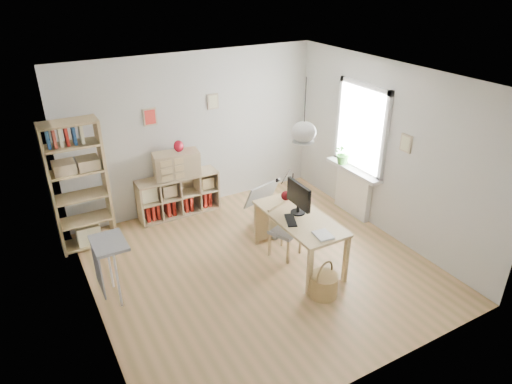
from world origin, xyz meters
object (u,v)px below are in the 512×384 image
drawer_chest (177,164)px  desk (299,222)px  tall_bookshelf (78,182)px  monitor (299,197)px  cube_shelf (177,198)px  storage_chest (277,214)px  chair (282,228)px

drawer_chest → desk: bearing=-57.6°
tall_bookshelf → monitor: (2.63, -1.85, -0.08)m
cube_shelf → drawer_chest: (0.03, -0.04, 0.64)m
tall_bookshelf → storage_chest: tall_bookshelf is taller
cube_shelf → tall_bookshelf: (-1.56, -0.28, 0.79)m
tall_bookshelf → monitor: 3.21m
tall_bookshelf → monitor: bearing=-35.2°
monitor → storage_chest: bearing=77.3°
cube_shelf → chair: bearing=-64.6°
tall_bookshelf → drawer_chest: (1.60, 0.24, -0.15)m
cube_shelf → drawer_chest: 0.64m
tall_bookshelf → drawer_chest: size_ratio=2.67×
tall_bookshelf → desk: bearing=-37.0°
chair → storage_chest: chair is taller
chair → desk: bearing=-93.9°
tall_bookshelf → monitor: tall_bookshelf is taller
desk → drawer_chest: drawer_chest is taller
tall_bookshelf → chair: (2.49, -1.67, -0.64)m
storage_chest → monitor: bearing=-118.4°
monitor → tall_bookshelf: bearing=145.6°
tall_bookshelf → chair: bearing=-33.8°
storage_chest → drawer_chest: bearing=121.3°
desk → monitor: size_ratio=2.83×
cube_shelf → tall_bookshelf: tall_bookshelf is taller
cube_shelf → storage_chest: cube_shelf is taller
chair → monitor: 0.60m
desk → chair: 0.36m
desk → cube_shelf: bearing=114.6°
desk → tall_bookshelf: size_ratio=0.75×
chair → monitor: size_ratio=1.49×
storage_chest → drawer_chest: (-1.24, 1.19, 0.71)m
cube_shelf → drawer_chest: bearing=-51.5°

